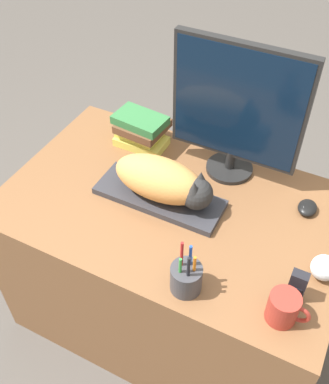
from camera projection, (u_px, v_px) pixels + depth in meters
The scene contains 11 objects.
ground_plane at pixel (131, 383), 1.84m from camera, with size 12.00×12.00×0.00m, color #4C4742.
desk at pixel (172, 264), 1.82m from camera, with size 1.20×0.75×0.71m.
keyboard at pixel (159, 197), 1.58m from camera, with size 0.46×0.16×0.02m.
cat at pixel (165, 181), 1.51m from camera, with size 0.36×0.16×0.15m.
monitor at pixel (237, 109), 1.50m from camera, with size 0.47×0.18×0.51m.
computer_mouse at pixel (307, 208), 1.54m from camera, with size 0.06×0.08×0.03m.
coffee_mug at pixel (284, 308), 1.23m from camera, with size 0.12×0.09×0.10m.
pen_cup at pixel (186, 278), 1.29m from camera, with size 0.09×0.09×0.19m.
baseball at pixel (324, 268), 1.33m from camera, with size 0.08×0.08×0.08m.
phone at pixel (297, 286), 1.27m from camera, with size 0.05×0.03×0.11m.
book_stack at pixel (141, 130), 1.76m from camera, with size 0.21×0.18×0.13m.
Camera 1 is at (0.46, -0.61, 1.85)m, focal length 42.00 mm.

